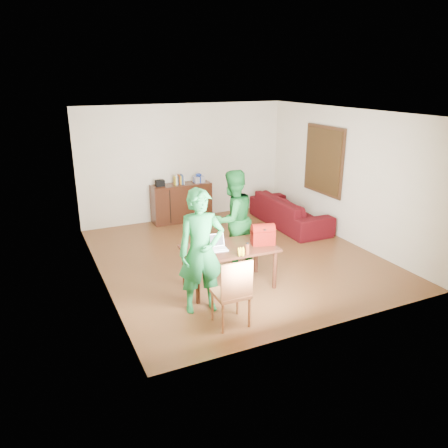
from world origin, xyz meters
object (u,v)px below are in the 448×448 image
chair (231,305)px  laptop (217,247)px  sofa (290,211)px  bottle (247,248)px  person_far (233,219)px  person_near (201,252)px  red_bag (263,236)px  table (229,252)px

chair → laptop: bearing=77.4°
sofa → bottle: bearing=137.3°
chair → laptop: size_ratio=3.03×
chair → bottle: 1.03m
person_far → person_near: bearing=33.8°
chair → person_far: size_ratio=0.57×
chair → bottle: chair is taller
person_far → bottle: bearing=60.9°
laptop → bottle: laptop is taller
person_near → bottle: bearing=17.1°
person_near → bottle: 0.83m
person_near → laptop: (0.46, 0.48, -0.18)m
bottle → person_far: bearing=75.4°
laptop → red_bag: (0.78, -0.08, 0.09)m
person_far → chair: bearing=49.0°
person_near → red_bag: bearing=26.1°
table → chair: chair is taller
chair → person_far: (0.89, 1.79, 0.59)m
table → red_bag: 0.61m
person_far → laptop: 1.00m
table → person_near: person_near is taller
chair → bottle: bearing=49.7°
table → laptop: size_ratio=4.55×
chair → red_bag: 1.50m
bottle → red_bag: size_ratio=0.51×
laptop → person_far: bearing=56.9°
table → bottle: (0.13, -0.37, 0.18)m
laptop → red_bag: 0.78m
table → laptop: 0.25m
table → red_bag: (0.56, -0.10, 0.22)m
person_far → red_bag: size_ratio=4.81×
red_bag → bottle: bearing=-133.1°
table → sofa: (2.61, 2.23, -0.28)m
laptop → sofa: size_ratio=0.15×
chair → sofa: size_ratio=0.44×
laptop → red_bag: red_bag is taller
sofa → table: bearing=131.4°
table → chair: size_ratio=1.50×
person_far → sofa: (2.19, 1.49, -0.55)m
laptop → bottle: 0.50m
chair → sofa: bearing=48.1°
person_near → red_bag: size_ratio=5.00×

